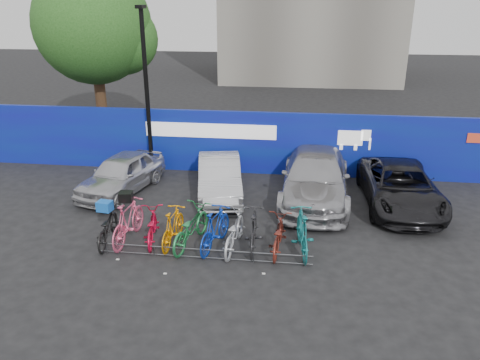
% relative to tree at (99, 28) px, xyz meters
% --- Properties ---
extents(ground, '(100.00, 100.00, 0.00)m').
position_rel_tree_xyz_m(ground, '(6.77, -10.06, -5.07)').
color(ground, black).
rests_on(ground, ground).
extents(hoarding, '(22.00, 0.18, 2.40)m').
position_rel_tree_xyz_m(hoarding, '(6.78, -4.06, -3.86)').
color(hoarding, navy).
rests_on(hoarding, ground).
extents(tree, '(5.40, 5.20, 7.80)m').
position_rel_tree_xyz_m(tree, '(0.00, 0.00, 0.00)').
color(tree, '#382314').
rests_on(tree, ground).
extents(lamppost, '(0.25, 0.50, 6.11)m').
position_rel_tree_xyz_m(lamppost, '(3.57, -4.66, -1.80)').
color(lamppost, black).
rests_on(lamppost, ground).
extents(bike_rack, '(5.60, 0.03, 0.30)m').
position_rel_tree_xyz_m(bike_rack, '(6.77, -10.66, -4.91)').
color(bike_rack, '#595B60').
rests_on(bike_rack, ground).
extents(car_0, '(2.45, 4.16, 1.33)m').
position_rel_tree_xyz_m(car_0, '(3.08, -6.52, -4.40)').
color(car_0, '#B6B6BB').
rests_on(car_0, ground).
extents(car_1, '(2.11, 4.17, 1.31)m').
position_rel_tree_xyz_m(car_1, '(6.49, -6.37, -4.41)').
color(car_1, '#B2B3B7').
rests_on(car_1, ground).
extents(car_2, '(2.45, 5.47, 1.56)m').
position_rel_tree_xyz_m(car_2, '(9.70, -6.30, -4.29)').
color(car_2, '#9D9CA1').
rests_on(car_2, ground).
extents(car_3, '(2.33, 4.85, 1.33)m').
position_rel_tree_xyz_m(car_3, '(12.40, -6.54, -4.40)').
color(car_3, black).
rests_on(car_3, ground).
extents(bike_0, '(0.84, 1.88, 0.96)m').
position_rel_tree_xyz_m(bike_0, '(3.99, -10.09, -4.59)').
color(bike_0, black).
rests_on(bike_0, ground).
extents(bike_1, '(0.73, 2.05, 1.21)m').
position_rel_tree_xyz_m(bike_1, '(4.54, -9.94, -4.47)').
color(bike_1, '#EA547D').
rests_on(bike_1, ground).
extents(bike_2, '(0.94, 1.82, 0.91)m').
position_rel_tree_xyz_m(bike_2, '(5.18, -9.90, -4.61)').
color(bike_2, red).
rests_on(bike_2, ground).
extents(bike_3, '(0.63, 1.77, 1.04)m').
position_rel_tree_xyz_m(bike_3, '(5.81, -9.97, -4.55)').
color(bike_3, orange).
rests_on(bike_3, ground).
extents(bike_4, '(1.18, 2.16, 1.07)m').
position_rel_tree_xyz_m(bike_4, '(6.29, -9.95, -4.53)').
color(bike_4, '#1F793C').
rests_on(bike_4, ground).
extents(bike_5, '(0.97, 1.96, 1.14)m').
position_rel_tree_xyz_m(bike_5, '(6.98, -10.01, -4.50)').
color(bike_5, '#0C33B3').
rests_on(bike_5, ground).
extents(bike_6, '(0.87, 2.01, 1.03)m').
position_rel_tree_xyz_m(bike_6, '(7.48, -10.01, -4.55)').
color(bike_6, '#ADAFB4').
rests_on(bike_6, ground).
extents(bike_7, '(0.58, 1.85, 1.10)m').
position_rel_tree_xyz_m(bike_7, '(8.01, -9.93, -4.52)').
color(bike_7, '#252527').
rests_on(bike_7, ground).
extents(bike_8, '(0.74, 1.82, 0.94)m').
position_rel_tree_xyz_m(bike_8, '(8.65, -10.00, -4.60)').
color(bike_8, maroon).
rests_on(bike_8, ground).
extents(bike_9, '(0.80, 2.04, 1.19)m').
position_rel_tree_xyz_m(bike_9, '(9.28, -9.96, -4.47)').
color(bike_9, '#157072').
rests_on(bike_9, ground).
extents(cargo_crate, '(0.42, 0.34, 0.27)m').
position_rel_tree_xyz_m(cargo_crate, '(3.99, -10.09, -3.98)').
color(cargo_crate, blue).
rests_on(cargo_crate, bike_0).
extents(cargo_topcase, '(0.39, 0.36, 0.26)m').
position_rel_tree_xyz_m(cargo_topcase, '(4.54, -9.94, -3.73)').
color(cargo_topcase, black).
rests_on(cargo_topcase, bike_1).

